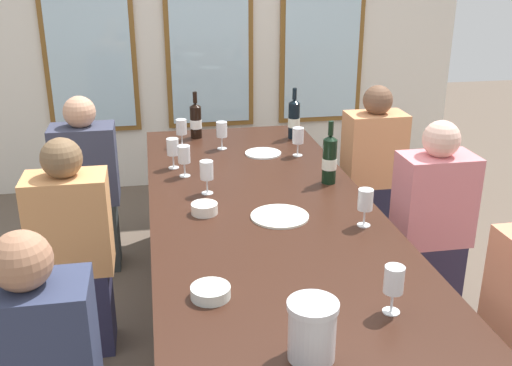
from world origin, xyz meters
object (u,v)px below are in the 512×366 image
at_px(wine_bottle_0, 196,120).
at_px(wine_glass_1, 365,201).
at_px(wine_glass_6, 222,131).
at_px(dining_table, 262,215).
at_px(seated_person_1, 372,173).
at_px(tasting_bowl_0, 211,292).
at_px(white_plate_1, 280,216).
at_px(wine_glass_0, 181,128).
at_px(seated_person_0, 88,190).
at_px(wine_glass_2, 394,282).
at_px(seated_person_5, 431,228).
at_px(wine_glass_7, 298,136).
at_px(seated_person_4, 73,254).
at_px(metal_pitcher, 312,330).
at_px(wine_glass_5, 207,172).
at_px(white_plate_0, 263,153).
at_px(wine_bottle_1, 294,119).
at_px(tasting_bowl_1, 204,209).
at_px(wine_glass_3, 184,155).
at_px(wine_bottle_2, 329,159).
at_px(wine_glass_4, 173,148).

relative_size(wine_bottle_0, wine_glass_1, 1.77).
distance_m(wine_glass_1, wine_glass_6, 1.33).
height_order(dining_table, seated_person_1, seated_person_1).
bearing_deg(wine_glass_1, tasting_bowl_0, -147.30).
bearing_deg(dining_table, wine_glass_1, -38.89).
distance_m(white_plate_1, wine_bottle_0, 1.39).
bearing_deg(wine_glass_0, seated_person_0, -169.72).
bearing_deg(wine_glass_2, seated_person_5, 57.12).
relative_size(wine_glass_2, wine_glass_7, 1.00).
height_order(wine_glass_0, seated_person_1, seated_person_1).
relative_size(wine_glass_2, seated_person_4, 0.16).
distance_m(wine_glass_6, seated_person_4, 1.25).
distance_m(white_plate_1, seated_person_1, 1.38).
distance_m(dining_table, wine_bottle_0, 1.22).
xyz_separation_m(wine_glass_0, wine_glass_6, (0.24, -0.10, -0.00)).
distance_m(white_plate_1, wine_glass_7, 0.93).
xyz_separation_m(wine_bottle_0, seated_person_0, (-0.70, -0.28, -0.33)).
bearing_deg(seated_person_0, wine_glass_7, -9.35).
relative_size(seated_person_4, seated_person_5, 1.00).
bearing_deg(metal_pitcher, seated_person_5, 50.59).
height_order(wine_bottle_0, wine_glass_7, wine_bottle_0).
bearing_deg(seated_person_5, wine_glass_7, 129.61).
xyz_separation_m(wine_glass_2, seated_person_4, (-1.17, 1.05, -0.33)).
relative_size(wine_glass_0, wine_glass_5, 1.00).
bearing_deg(dining_table, white_plate_1, -72.97).
xyz_separation_m(white_plate_0, seated_person_4, (-1.07, -0.72, -0.22)).
distance_m(wine_bottle_1, wine_glass_0, 0.74).
xyz_separation_m(white_plate_0, wine_glass_7, (0.20, -0.07, 0.12)).
height_order(tasting_bowl_0, seated_person_0, seated_person_0).
xyz_separation_m(tasting_bowl_1, wine_glass_3, (-0.06, 0.52, 0.10)).
bearing_deg(tasting_bowl_0, seated_person_5, 33.12).
xyz_separation_m(dining_table, wine_glass_0, (-0.32, 1.02, 0.18)).
xyz_separation_m(seated_person_0, seated_person_5, (1.84, -0.89, 0.00)).
bearing_deg(wine_glass_7, tasting_bowl_0, -114.73).
bearing_deg(wine_glass_7, wine_glass_2, -93.25).
height_order(wine_bottle_1, wine_glass_0, wine_bottle_1).
bearing_deg(wine_bottle_0, seated_person_1, -14.95).
relative_size(wine_glass_1, seated_person_1, 0.16).
bearing_deg(tasting_bowl_0, wine_glass_3, 90.25).
distance_m(wine_bottle_2, wine_glass_4, 0.89).
relative_size(wine_glass_3, seated_person_0, 0.16).
height_order(wine_glass_1, wine_glass_6, same).
height_order(white_plate_1, wine_bottle_0, wine_bottle_0).
bearing_deg(wine_glass_7, seated_person_4, -152.79).
height_order(wine_bottle_0, wine_bottle_1, wine_bottle_1).
height_order(dining_table, wine_glass_4, wine_glass_4).
bearing_deg(wine_glass_0, wine_bottle_2, -47.45).
height_order(white_plate_0, seated_person_4, seated_person_4).
relative_size(seated_person_0, seated_person_4, 1.00).
xyz_separation_m(metal_pitcher, wine_glass_3, (-0.27, 1.65, 0.03)).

